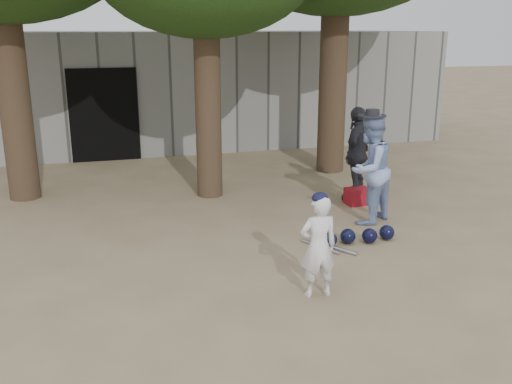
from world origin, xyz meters
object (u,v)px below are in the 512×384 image
object	(u,v)px
boy_player	(318,247)
red_bag	(358,196)
spectator_blue	(369,169)
spectator_dark	(357,154)

from	to	relation	value
boy_player	red_bag	distance (m)	3.88
spectator_blue	spectator_dark	distance (m)	1.28
spectator_blue	spectator_dark	xyz separation A→B (m)	(0.37, 1.23, -0.03)
spectator_dark	red_bag	world-z (taller)	spectator_dark
spectator_blue	red_bag	bearing A→B (deg)	-138.49
boy_player	red_bag	world-z (taller)	boy_player
boy_player	spectator_blue	size ratio (longest dim) A/B	0.70
red_bag	boy_player	bearing A→B (deg)	-122.94
spectator_dark	red_bag	bearing A→B (deg)	27.98
spectator_blue	spectator_dark	size ratio (longest dim) A/B	1.03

